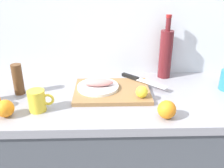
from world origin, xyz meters
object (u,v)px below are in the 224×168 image
object	(u,v)px
white_plate	(98,87)
wine_bottle	(166,53)
lemon_0	(142,92)
cutting_board	(112,91)
coffee_mug_1	(38,101)
fish_fillet	(98,82)
pepper_mill	(18,79)
chef_knife	(138,79)

from	to	relation	value
white_plate	wine_bottle	bearing A→B (deg)	26.31
white_plate	lemon_0	world-z (taller)	lemon_0
cutting_board	wine_bottle	world-z (taller)	wine_bottle
cutting_board	coffee_mug_1	xyz separation A→B (m)	(-0.34, -0.17, 0.04)
cutting_board	wine_bottle	bearing A→B (deg)	33.40
fish_fillet	pepper_mill	bearing A→B (deg)	-178.41
coffee_mug_1	pepper_mill	size ratio (longest dim) A/B	0.74
lemon_0	wine_bottle	distance (m)	0.36
cutting_board	chef_knife	size ratio (longest dim) A/B	1.67
coffee_mug_1	pepper_mill	world-z (taller)	pepper_mill
white_plate	wine_bottle	world-z (taller)	wine_bottle
white_plate	chef_knife	distance (m)	0.24
white_plate	lemon_0	size ratio (longest dim) A/B	3.69
cutting_board	white_plate	distance (m)	0.08
lemon_0	pepper_mill	world-z (taller)	pepper_mill
fish_fillet	wine_bottle	xyz separation A→B (m)	(0.39, 0.19, 0.09)
coffee_mug_1	pepper_mill	bearing A→B (deg)	127.86
cutting_board	wine_bottle	distance (m)	0.40
fish_fillet	lemon_0	bearing A→B (deg)	-26.91
chef_knife	lemon_0	world-z (taller)	lemon_0
chef_knife	pepper_mill	xyz separation A→B (m)	(-0.62, -0.10, 0.05)
lemon_0	coffee_mug_1	world-z (taller)	coffee_mug_1
cutting_board	lemon_0	bearing A→B (deg)	-33.13
cutting_board	coffee_mug_1	size ratio (longest dim) A/B	3.30
cutting_board	pepper_mill	bearing A→B (deg)	179.41
chef_knife	pepper_mill	distance (m)	0.64
fish_fillet	lemon_0	world-z (taller)	lemon_0
cutting_board	fish_fillet	distance (m)	0.09
white_plate	coffee_mug_1	size ratio (longest dim) A/B	1.83
wine_bottle	white_plate	bearing A→B (deg)	-153.69
coffee_mug_1	fish_fillet	bearing A→B (deg)	35.06
wine_bottle	lemon_0	bearing A→B (deg)	-119.76
pepper_mill	lemon_0	bearing A→B (deg)	-9.01
pepper_mill	white_plate	bearing A→B (deg)	1.59
cutting_board	pepper_mill	world-z (taller)	pepper_mill
wine_bottle	fish_fillet	bearing A→B (deg)	-153.69
cutting_board	white_plate	world-z (taller)	white_plate
wine_bottle	pepper_mill	bearing A→B (deg)	-165.62
white_plate	lemon_0	xyz separation A→B (m)	(0.22, -0.11, 0.02)
fish_fillet	pepper_mill	distance (m)	0.41
lemon_0	pepper_mill	distance (m)	0.63
cutting_board	wine_bottle	size ratio (longest dim) A/B	1.07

